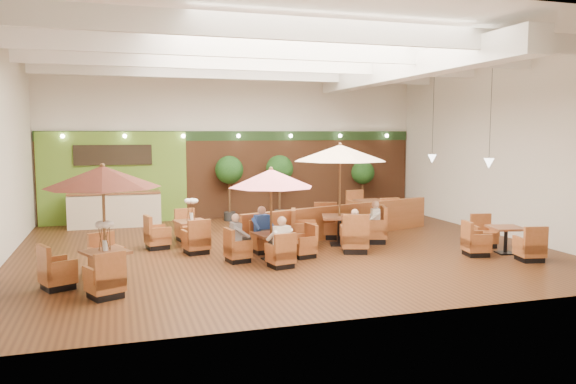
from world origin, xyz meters
name	(u,v)px	position (x,y,z in m)	size (l,w,h in m)	color
room	(279,117)	(0.25, 1.22, 3.63)	(14.04, 14.00, 5.52)	#381E0F
service_counter	(115,210)	(-4.40, 5.10, 0.58)	(3.00, 0.75, 1.18)	beige
booth_divider	(342,221)	(2.20, 1.09, 0.50)	(7.16, 0.18, 0.99)	brown
table_0	(100,199)	(-4.64, -2.52, 1.82)	(2.51, 2.66, 2.55)	brown
table_1	(271,196)	(-0.67, -1.23, 1.61)	(2.34, 2.34, 2.33)	brown
table_2	(340,177)	(1.67, 0.00, 1.94)	(2.99, 2.99, 2.89)	brown
table_3	(183,231)	(-2.60, 0.97, 0.45)	(1.78, 2.58, 1.51)	brown
table_4	(497,242)	(5.14, -2.35, 0.34)	(1.72, 2.50, 0.90)	brown
table_5	(371,212)	(4.13, 3.14, 0.40)	(1.02, 2.86, 1.06)	brown
topiary_0	(229,172)	(-0.44, 5.30, 1.75)	(1.01, 1.01, 2.35)	black
topiary_1	(280,171)	(1.44, 5.30, 1.75)	(1.01, 1.01, 2.35)	black
topiary_2	(363,175)	(4.80, 5.30, 1.56)	(0.90, 0.90, 2.09)	black
diner_0	(281,236)	(-0.67, -2.08, 0.74)	(0.41, 0.37, 0.76)	white
diner_1	(263,225)	(-0.67, -0.38, 0.75)	(0.42, 0.36, 0.78)	#2549A0
diner_2	(238,232)	(-1.52, -1.23, 0.74)	(0.31, 0.37, 0.74)	gray
diner_3	(355,225)	(1.67, -1.06, 0.73)	(0.39, 0.37, 0.71)	#2549A0
diner_4	(374,217)	(2.73, 0.00, 0.74)	(0.37, 0.41, 0.76)	white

